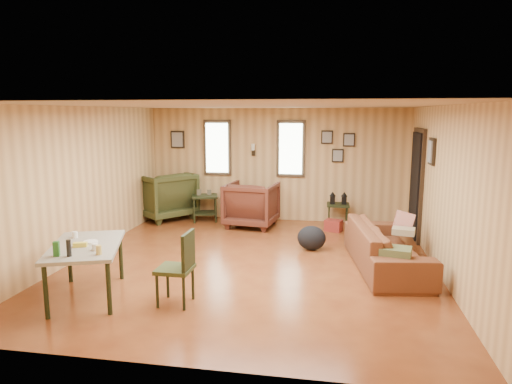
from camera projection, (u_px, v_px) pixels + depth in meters
room at (265, 184)px, 7.09m from camera, size 5.54×6.04×2.44m
sofa at (386, 240)px, 6.78m from camera, size 0.97×2.30×0.87m
recliner_brown at (252, 202)px, 9.28m from camera, size 1.08×1.02×1.00m
recliner_green at (164, 193)px, 9.97m from camera, size 1.49×1.50×1.13m
end_table at (205, 203)px, 9.77m from camera, size 0.66×0.63×0.69m
side_table at (338, 203)px, 9.29m from camera, size 0.46×0.46×0.72m
cooler at (334, 225)px, 8.96m from camera, size 0.37×0.32×0.23m
backpack at (312, 238)px, 7.71m from camera, size 0.56×0.48×0.42m
sofa_pillows at (400, 238)px, 6.63m from camera, size 0.71×1.73×0.35m
dining_table at (85, 249)px, 5.65m from camera, size 1.21×1.53×0.88m
dining_chair at (180, 264)px, 5.46m from camera, size 0.42×0.42×0.90m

